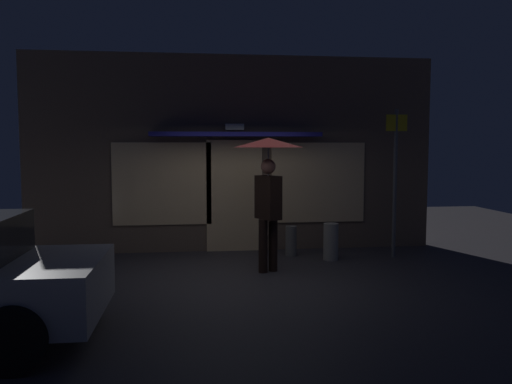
{
  "coord_description": "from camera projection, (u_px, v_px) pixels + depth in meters",
  "views": [
    {
      "loc": [
        -0.86,
        -8.11,
        2.06
      ],
      "look_at": [
        0.2,
        0.35,
        1.33
      ],
      "focal_mm": 36.83,
      "sensor_mm": 36.0,
      "label": 1
    }
  ],
  "objects": [
    {
      "name": "ground_plane",
      "position": [
        246.0,
        278.0,
        8.3
      ],
      "size": [
        18.0,
        18.0,
        0.0
      ],
      "primitive_type": "plane",
      "color": "#38353A"
    },
    {
      "name": "building_facade",
      "position": [
        234.0,
        155.0,
        10.45
      ],
      "size": [
        8.05,
        1.0,
        3.86
      ],
      "color": "brown",
      "rests_on": "ground"
    },
    {
      "name": "street_sign_post",
      "position": [
        395.0,
        175.0,
        9.71
      ],
      "size": [
        0.4,
        0.07,
        2.75
      ],
      "color": "#595B60",
      "rests_on": "ground"
    },
    {
      "name": "sidewalk_bollard_2",
      "position": [
        331.0,
        242.0,
        9.57
      ],
      "size": [
        0.27,
        0.27,
        0.67
      ],
      "primitive_type": "cylinder",
      "color": "#9E998E",
      "rests_on": "ground"
    },
    {
      "name": "sidewalk_bollard",
      "position": [
        291.0,
        241.0,
        9.94
      ],
      "size": [
        0.21,
        0.21,
        0.57
      ],
      "primitive_type": "cylinder",
      "color": "slate",
      "rests_on": "ground"
    },
    {
      "name": "person_with_umbrella",
      "position": [
        268.0,
        169.0,
        8.55
      ],
      "size": [
        1.14,
        1.14,
        2.21
      ],
      "rotation": [
        0.0,
        0.0,
        -1.11
      ],
      "color": "black",
      "rests_on": "ground"
    }
  ]
}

